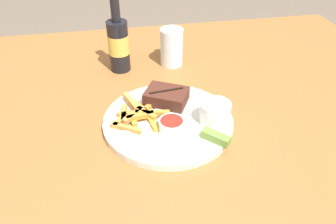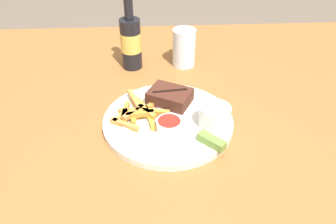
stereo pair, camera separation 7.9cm
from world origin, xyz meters
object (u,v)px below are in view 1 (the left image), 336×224
Objects in this scene: fork_utensil at (137,129)px; salt_shaker at (165,46)px; dinner_plate at (168,121)px; knife_utensil at (160,109)px; pickle_spear at (216,137)px; beer_bottle at (118,43)px; steak_portion at (166,97)px; coleslaw_cup at (215,112)px; dipping_sauce_cup at (171,125)px; drinking_glass at (172,47)px.

salt_shaker reaches higher than fork_utensil.
dinner_plate is 0.04m from knife_utensil.
beer_bottle reaches higher than pickle_spear.
steak_portion is 1.98× the size of salt_shaker.
steak_portion is 0.26m from beer_bottle.
knife_utensil is (-0.01, 0.04, 0.01)m from dinner_plate.
coleslaw_cup is 1.13× the size of salt_shaker.
coleslaw_cup is 0.11m from dipping_sauce_cup.
steak_portion is 2.14× the size of dipping_sauce_cup.
drinking_glass reaches higher than steak_portion.
dinner_plate is 0.12m from coleslaw_cup.
drinking_glass reaches higher than pickle_spear.
drinking_glass is at bearing 96.85° from coleslaw_cup.
pickle_spear is 0.18m from fork_utensil.
knife_utensil is at bearing 98.77° from dipping_sauce_cup.
salt_shaker is (-0.01, 0.06, -0.03)m from drinking_glass.
dinner_plate is 0.37m from salt_shaker.
pickle_spear is at bearing -86.75° from drinking_glass.
fork_utensil is 0.09m from knife_utensil.
fork_utensil is 1.11× the size of drinking_glass.
drinking_glass is (0.07, 0.31, 0.05)m from dinner_plate.
dinner_plate is 0.08m from steak_portion.
salt_shaker is at bearing 82.09° from dipping_sauce_cup.
knife_utensil is (-0.10, 0.14, -0.01)m from pickle_spear.
dipping_sauce_cup reaches higher than dinner_plate.
dinner_plate is 4.89× the size of salt_shaker.
steak_portion is at bearing -99.05° from salt_shaker.
steak_portion is at bearing 85.09° from dipping_sauce_cup.
pickle_spear is at bearing -30.20° from dipping_sauce_cup.
coleslaw_cup is at bearing -16.04° from dinner_plate.
knife_utensil is 0.28m from drinking_glass.
steak_portion is 0.99× the size of fork_utensil.
coleslaw_cup is at bearing -83.15° from drinking_glass.
steak_portion reaches higher than fork_utensil.
salt_shaker reaches higher than dinner_plate.
drinking_glass is (0.08, 0.27, 0.04)m from knife_utensil.
beer_bottle is (-0.20, 0.33, 0.04)m from coleslaw_cup.
fork_utensil is at bearing 118.10° from knife_utensil.
dinner_plate is at bearing 163.96° from coleslaw_cup.
salt_shaker is (0.06, 0.37, 0.02)m from dinner_plate.
beer_bottle is (-0.09, 0.34, 0.06)m from dipping_sauce_cup.
steak_portion is 0.13m from fork_utensil.
coleslaw_cup is at bearing -19.93° from fork_utensil.
salt_shaker is at bearing 97.31° from coleslaw_cup.
coleslaw_cup reaches higher than dinner_plate.
dipping_sauce_cup is (-0.01, -0.12, -0.00)m from steak_portion.
pickle_spear reaches higher than dinner_plate.
dipping_sauce_cup is 0.09m from knife_utensil.
dinner_plate is at bearing 132.45° from pickle_spear.
coleslaw_cup reaches higher than knife_utensil.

